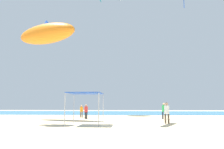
# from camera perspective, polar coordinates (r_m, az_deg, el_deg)

# --- Properties ---
(ground) EXTENTS (110.00, 110.00, 0.10)m
(ground) POSITION_cam_1_polar(r_m,az_deg,el_deg) (19.15, 3.29, -12.44)
(ground) COLOR beige
(ocean_strip) EXTENTS (110.00, 25.33, 0.03)m
(ocean_strip) POSITION_cam_1_polar(r_m,az_deg,el_deg) (50.63, 3.95, -9.29)
(ocean_strip) COLOR teal
(ocean_strip) RESTS_ON ground
(canopy_tent) EXTENTS (2.65, 2.97, 2.60)m
(canopy_tent) POSITION_cam_1_polar(r_m,az_deg,el_deg) (19.22, -6.51, -4.94)
(canopy_tent) COLOR #B2B2B7
(canopy_tent) RESTS_ON ground
(person_near_tent) EXTENTS (0.46, 0.44, 1.84)m
(person_near_tent) POSITION_cam_1_polar(r_m,az_deg,el_deg) (21.32, 13.25, -8.70)
(person_near_tent) COLOR brown
(person_near_tent) RESTS_ON ground
(person_leftmost) EXTENTS (0.40, 0.43, 1.70)m
(person_leftmost) POSITION_cam_1_polar(r_m,az_deg,el_deg) (27.68, -6.37, -8.72)
(person_leftmost) COLOR black
(person_leftmost) RESTS_ON ground
(person_central) EXTENTS (0.48, 0.44, 1.86)m
(person_central) POSITION_cam_1_polar(r_m,az_deg,el_deg) (27.72, 12.60, -8.38)
(person_central) COLOR black
(person_central) RESTS_ON ground
(person_rightmost) EXTENTS (0.39, 0.39, 1.62)m
(person_rightmost) POSITION_cam_1_polar(r_m,az_deg,el_deg) (30.96, -7.48, -8.65)
(person_rightmost) COLOR brown
(person_rightmost) RESTS_ON ground
(kite_inflatable_orange) EXTENTS (8.51, 5.73, 3.24)m
(kite_inflatable_orange) POSITION_cam_1_polar(r_m,az_deg,el_deg) (28.89, -15.77, 9.61)
(kite_inflatable_orange) COLOR orange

